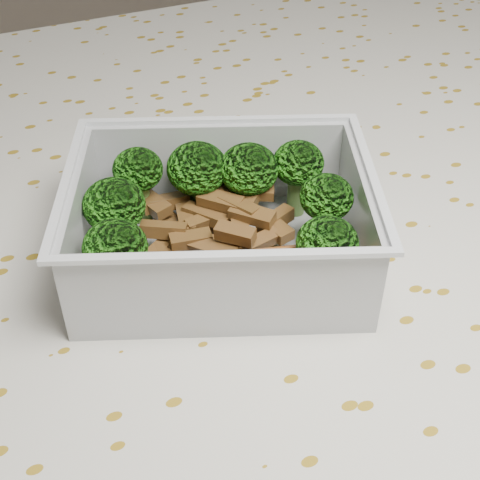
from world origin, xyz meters
name	(u,v)px	position (x,y,z in m)	size (l,w,h in m)	color
dining_table	(237,362)	(0.00, 0.00, 0.67)	(1.40, 0.90, 0.75)	brown
tablecloth	(237,315)	(0.00, 0.00, 0.72)	(1.46, 0.96, 0.19)	beige
lunch_container	(221,233)	(0.00, 0.02, 0.78)	(0.24, 0.22, 0.07)	silver
broccoli_florets	(216,196)	(0.00, 0.03, 0.80)	(0.18, 0.16, 0.06)	#608C3F
meat_pile	(212,223)	(0.00, 0.03, 0.78)	(0.11, 0.09, 0.03)	brown
sausage	(229,274)	(-0.02, -0.02, 0.78)	(0.16, 0.06, 0.03)	#AE5924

